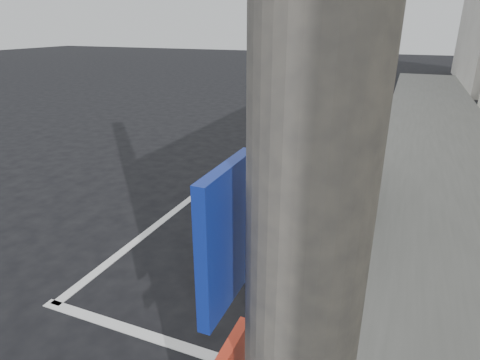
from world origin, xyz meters
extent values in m
plane|color=black|center=(0.00, 0.00, 0.00)|extent=(80.00, 80.00, 0.00)
cube|color=slate|center=(3.20, 2.00, 0.07)|extent=(2.80, 40.00, 0.15)
cube|color=silver|center=(0.50, -0.50, 0.00)|extent=(3.00, 0.12, 0.01)
cube|color=silver|center=(0.50, 6.50, 0.00)|extent=(3.00, 0.12, 0.01)
cube|color=silver|center=(-0.90, 3.00, 0.00)|extent=(0.12, 7.00, 0.01)
cube|color=navy|center=(1.81, -2.00, 2.20)|extent=(0.04, 0.35, 0.45)
imported|color=slate|center=(0.86, 2.75, 0.68)|extent=(1.87, 4.07, 1.35)
cube|color=white|center=(0.83, 3.15, 1.28)|extent=(1.22, 1.58, 0.07)
cube|color=silver|center=(1.00, 0.82, 0.38)|extent=(1.52, 0.23, 0.12)
cube|color=white|center=(1.00, 0.78, 0.48)|extent=(0.33, 0.04, 0.17)
cylinder|color=red|center=(0.47, 0.76, 0.62)|extent=(0.15, 0.05, 0.15)
cylinder|color=red|center=(1.52, 0.83, 0.62)|extent=(0.15, 0.05, 0.15)
cylinder|color=red|center=(0.47, 0.76, 0.44)|extent=(0.12, 0.05, 0.12)
cylinder|color=red|center=(1.52, 0.83, 0.44)|extent=(0.12, 0.05, 0.12)
ellipsoid|color=#61564A|center=(1.07, 0.97, 0.12)|extent=(0.36, 0.42, 0.22)
sphere|color=#61564A|center=(1.01, 0.82, 0.19)|extent=(0.14, 0.14, 0.14)
cone|color=#61564A|center=(0.97, 0.84, 0.26)|extent=(0.05, 0.05, 0.05)
cone|color=#61564A|center=(1.04, 0.81, 0.26)|extent=(0.05, 0.05, 0.05)
cylinder|color=#61564A|center=(1.20, 1.11, 0.04)|extent=(0.04, 0.24, 0.03)
camera|label=1|loc=(2.25, -2.96, 2.79)|focal=30.00mm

